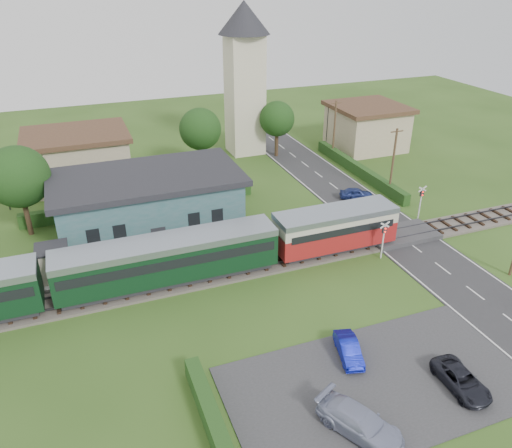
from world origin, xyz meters
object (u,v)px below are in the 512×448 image
object	(u,v)px
station_building	(149,203)
car_on_road	(356,193)
crossing_signal_far	(421,198)
pedestrian_near	(226,238)
equipment_hut	(54,262)
car_park_dark	(461,380)
car_park_silver	(360,422)
crossing_signal_near	(384,235)
car_park_blue	(349,349)
church_tower	(244,68)
pedestrian_far	(112,256)
house_west	(78,157)
train	(123,267)
house_east	(367,126)

from	to	relation	value
station_building	car_on_road	bearing A→B (deg)	-1.90
crossing_signal_far	pedestrian_near	size ratio (longest dim) A/B	1.77
equipment_hut	car_park_dark	size ratio (longest dim) A/B	0.68
station_building	car_park_silver	bearing A→B (deg)	-77.15
crossing_signal_near	car_park_blue	bearing A→B (deg)	-132.42
equipment_hut	church_tower	bearing A→B (deg)	44.75
station_building	crossing_signal_near	bearing A→B (deg)	-34.81
crossing_signal_far	car_park_blue	xyz separation A→B (m)	(-15.51, -13.89, -1.53)
crossing_signal_near	pedestrian_near	distance (m)	12.53
car_on_road	pedestrian_near	size ratio (longest dim) A/B	1.77
car_park_blue	car_park_silver	size ratio (longest dim) A/B	0.71
pedestrian_near	car_park_silver	bearing A→B (deg)	115.60
equipment_hut	car_park_dark	world-z (taller)	equipment_hut
car_park_silver	pedestrian_near	xyz separation A→B (m)	(-0.80, 19.27, 0.63)
church_tower	crossing_signal_near	bearing A→B (deg)	-87.18
car_park_silver	car_park_dark	xyz separation A→B (m)	(6.83, 0.62, -0.15)
crossing_signal_near	pedestrian_far	distance (m)	21.10
pedestrian_far	crossing_signal_near	bearing A→B (deg)	-91.72
crossing_signal_near	car_park_silver	world-z (taller)	crossing_signal_near
house_west	station_building	bearing A→B (deg)	-70.35
car_on_road	car_park_dark	xyz separation A→B (m)	(-7.86, -24.20, -0.01)
church_tower	pedestrian_far	size ratio (longest dim) A/B	9.94
church_tower	pedestrian_near	world-z (taller)	church_tower
crossing_signal_near	pedestrian_far	world-z (taller)	crossing_signal_near
equipment_hut	pedestrian_near	size ratio (longest dim) A/B	1.38
pedestrian_near	pedestrian_far	bearing A→B (deg)	19.83
church_tower	car_park_blue	xyz separation A→B (m)	(-6.91, -37.50, -9.61)
church_tower	car_park_dark	distance (m)	43.04
church_tower	crossing_signal_far	world-z (taller)	church_tower
equipment_hut	car_park_blue	distance (m)	21.82
equipment_hut	crossing_signal_far	world-z (taller)	crossing_signal_far
train	car_on_road	size ratio (longest dim) A/B	13.19
station_building	pedestrian_near	world-z (taller)	station_building
crossing_signal_far	pedestrian_far	xyz separation A→B (m)	(-27.50, 0.91, -0.81)
car_on_road	car_park_silver	world-z (taller)	car_park_silver
crossing_signal_far	car_on_road	world-z (taller)	crossing_signal_far
train	car_park_silver	bearing A→B (deg)	-60.83
crossing_signal_far	pedestrian_near	distance (m)	18.61
car_park_silver	car_park_dark	size ratio (longest dim) A/B	1.23
equipment_hut	car_on_road	xyz separation A→B (m)	(28.50, 5.12, -1.14)
station_building	car_on_road	distance (m)	20.62
equipment_hut	house_east	distance (m)	42.41
church_tower	car_park_blue	distance (m)	39.32
house_west	crossing_signal_near	bearing A→B (deg)	-49.89
pedestrian_near	crossing_signal_near	bearing A→B (deg)	178.77
station_building	pedestrian_far	distance (m)	7.04
car_park_blue	pedestrian_near	distance (m)	14.62
station_building	car_park_silver	world-z (taller)	station_building
crossing_signal_near	car_on_road	distance (m)	11.58
equipment_hut	crossing_signal_near	world-z (taller)	crossing_signal_near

